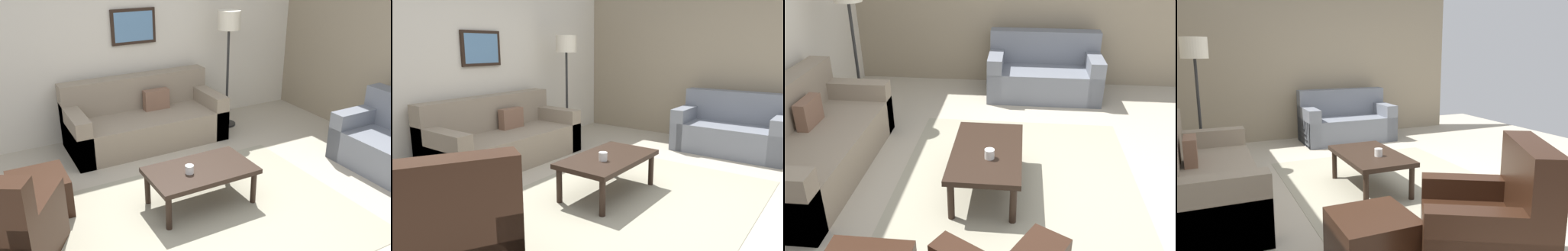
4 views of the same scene
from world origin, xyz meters
The scene contains 12 objects.
ground_plane centered at (0.00, 0.00, 0.00)m, with size 8.00×8.00×0.00m, color #B2A893.
rear_partition centered at (0.00, 2.60, 1.40)m, with size 6.00×0.12×2.80m, color silver.
stone_feature_panel centered at (3.00, 0.00, 1.40)m, with size 0.12×5.20×2.80m, color gray.
area_rug centered at (0.00, 0.00, 0.00)m, with size 2.91×2.30×0.01m, color #9C9780.
couch_main centered at (0.12, 2.09, 0.30)m, with size 2.11×0.93×0.88m.
couch_loveseat centered at (2.48, -0.32, 0.30)m, with size 0.83×1.55×0.88m.
armchair_leather centered at (-1.90, 0.22, 0.31)m, with size 1.09×1.09×0.95m.
ottoman centered at (-1.49, 0.93, 0.20)m, with size 0.56×0.56×0.40m, color black.
coffee_table centered at (0.02, 0.29, 0.36)m, with size 1.10×0.64×0.41m.
cup centered at (-0.13, 0.25, 0.45)m, with size 0.09×0.09×0.09m, color white.
lamp_standing centered at (1.44, 2.01, 1.41)m, with size 0.32×0.32×1.71m.
framed_artwork centered at (0.21, 2.51, 1.52)m, with size 0.64×0.04×0.48m.
Camera 2 is at (-3.09, -1.72, 1.55)m, focal length 33.70 mm.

